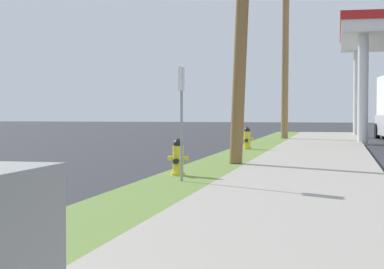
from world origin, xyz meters
TOP-DOWN VIEW (x-y plane):
  - fire_hydrant_second at (0.48, 11.56)m, footprint 0.42×0.38m
  - fire_hydrant_third at (0.62, 21.12)m, footprint 0.42×0.37m
  - utility_pole_background at (1.19, 30.26)m, footprint 1.27×0.82m
  - street_sign_post at (0.80, 10.50)m, footprint 0.05×0.36m

SIDE VIEW (x-z plane):
  - fire_hydrant_second at x=0.48m, z-range 0.07..0.82m
  - fire_hydrant_third at x=0.62m, z-range 0.07..0.82m
  - street_sign_post at x=0.80m, z-range 0.57..2.69m
  - utility_pole_background at x=1.19m, z-range 0.20..9.66m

